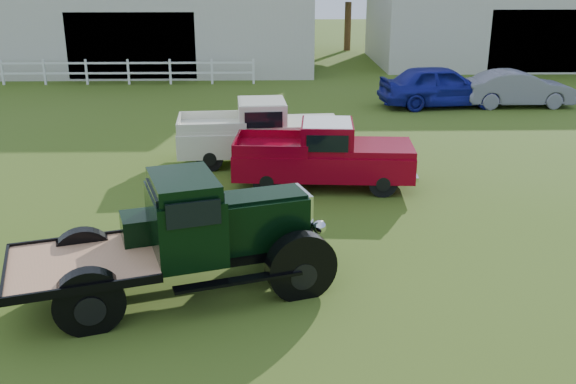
{
  "coord_description": "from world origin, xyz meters",
  "views": [
    {
      "loc": [
        -0.11,
        -11.09,
        5.39
      ],
      "look_at": [
        0.2,
        1.2,
        1.05
      ],
      "focal_mm": 40.0,
      "sensor_mm": 36.0,
      "label": 1
    }
  ],
  "objects_px": {
    "white_pickup": "(259,132)",
    "misc_car_grey": "(518,89)",
    "red_pickup": "(323,154)",
    "misc_car_blue": "(441,86)",
    "vintage_flatbed": "(180,236)"
  },
  "relations": [
    {
      "from": "white_pickup",
      "to": "misc_car_grey",
      "type": "relative_size",
      "value": 1.11
    },
    {
      "from": "misc_car_grey",
      "to": "white_pickup",
      "type": "bearing_deg",
      "value": 125.23
    },
    {
      "from": "vintage_flatbed",
      "to": "misc_car_grey",
      "type": "bearing_deg",
      "value": 35.47
    },
    {
      "from": "red_pickup",
      "to": "vintage_flatbed",
      "type": "bearing_deg",
      "value": -112.73
    },
    {
      "from": "red_pickup",
      "to": "white_pickup",
      "type": "xyz_separation_m",
      "value": [
        -1.68,
        2.23,
        0.02
      ]
    },
    {
      "from": "white_pickup",
      "to": "misc_car_grey",
      "type": "xyz_separation_m",
      "value": [
        10.33,
        7.58,
        -0.17
      ]
    },
    {
      "from": "misc_car_blue",
      "to": "misc_car_grey",
      "type": "relative_size",
      "value": 1.13
    },
    {
      "from": "misc_car_blue",
      "to": "red_pickup",
      "type": "bearing_deg",
      "value": 143.97
    },
    {
      "from": "red_pickup",
      "to": "white_pickup",
      "type": "relative_size",
      "value": 0.98
    },
    {
      "from": "vintage_flatbed",
      "to": "white_pickup",
      "type": "relative_size",
      "value": 1.11
    },
    {
      "from": "vintage_flatbed",
      "to": "misc_car_grey",
      "type": "relative_size",
      "value": 1.22
    },
    {
      "from": "vintage_flatbed",
      "to": "misc_car_blue",
      "type": "bearing_deg",
      "value": 43.74
    },
    {
      "from": "red_pickup",
      "to": "misc_car_grey",
      "type": "distance_m",
      "value": 13.08
    },
    {
      "from": "vintage_flatbed",
      "to": "misc_car_blue",
      "type": "distance_m",
      "value": 17.64
    },
    {
      "from": "red_pickup",
      "to": "misc_car_grey",
      "type": "xyz_separation_m",
      "value": [
        8.65,
        9.81,
        -0.14
      ]
    }
  ]
}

